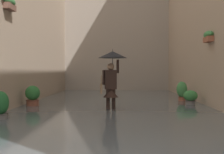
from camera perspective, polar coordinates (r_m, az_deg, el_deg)
ground_plane at (r=12.04m, az=0.36°, el=-5.79°), size 60.00×60.00×0.00m
flood_water at (r=12.03m, az=0.36°, el=-5.31°), size 7.35×24.64×0.20m
person_wading at (r=10.95m, az=-0.08°, el=1.20°), size 0.95×0.95×2.14m
potted_plant_near_right at (r=12.19m, az=-13.27°, el=-3.42°), size 0.51×0.51×0.91m
potted_plant_near_left at (r=12.73m, az=13.12°, el=-3.53°), size 0.52×0.52×0.72m
potted_plant_far_left at (r=14.10m, az=11.73°, el=-2.49°), size 0.43×0.43×0.99m
potted_plant_far_right at (r=9.13m, az=-18.23°, el=-5.06°), size 0.40×0.40×0.91m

